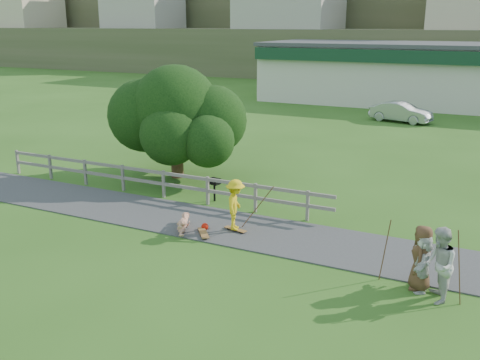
{
  "coord_description": "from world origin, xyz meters",
  "views": [
    {
      "loc": [
        7.61,
        -13.57,
        6.66
      ],
      "look_at": [
        0.01,
        2.0,
        1.57
      ],
      "focal_mm": 40.0,
      "sensor_mm": 36.0,
      "label": 1
    }
  ],
  "objects_px": {
    "skater_rider": "(235,208)",
    "spectator_d": "(422,263)",
    "tree": "(176,132)",
    "spectator_b": "(421,259)",
    "bbq": "(214,190)",
    "spectator_a": "(439,265)",
    "spectator_c": "(421,258)",
    "skater_fallen": "(184,223)",
    "car_silver": "(401,112)"
  },
  "relations": [
    {
      "from": "car_silver",
      "to": "tree",
      "type": "height_order",
      "value": "tree"
    },
    {
      "from": "spectator_c",
      "to": "bbq",
      "type": "xyz_separation_m",
      "value": [
        -8.24,
        3.99,
        -0.42
      ]
    },
    {
      "from": "skater_fallen",
      "to": "tree",
      "type": "bearing_deg",
      "value": 100.81
    },
    {
      "from": "spectator_d",
      "to": "bbq",
      "type": "height_order",
      "value": "spectator_d"
    },
    {
      "from": "skater_rider",
      "to": "spectator_c",
      "type": "xyz_separation_m",
      "value": [
        6.07,
        -1.46,
        0.02
      ]
    },
    {
      "from": "spectator_b",
      "to": "bbq",
      "type": "distance_m",
      "value": 9.11
    },
    {
      "from": "skater_rider",
      "to": "bbq",
      "type": "relative_size",
      "value": 1.87
    },
    {
      "from": "skater_rider",
      "to": "spectator_d",
      "type": "distance_m",
      "value": 6.3
    },
    {
      "from": "spectator_b",
      "to": "skater_rider",
      "type": "bearing_deg",
      "value": -117.29
    },
    {
      "from": "skater_rider",
      "to": "spectator_a",
      "type": "bearing_deg",
      "value": -124.25
    },
    {
      "from": "spectator_c",
      "to": "tree",
      "type": "bearing_deg",
      "value": -120.01
    },
    {
      "from": "tree",
      "to": "spectator_b",
      "type": "bearing_deg",
      "value": -28.42
    },
    {
      "from": "skater_fallen",
      "to": "bbq",
      "type": "height_order",
      "value": "bbq"
    },
    {
      "from": "spectator_d",
      "to": "spectator_b",
      "type": "bearing_deg",
      "value": -171.99
    },
    {
      "from": "spectator_a",
      "to": "spectator_c",
      "type": "bearing_deg",
      "value": -148.43
    },
    {
      "from": "spectator_d",
      "to": "bbq",
      "type": "xyz_separation_m",
      "value": [
        -8.28,
        4.05,
        -0.32
      ]
    },
    {
      "from": "tree",
      "to": "bbq",
      "type": "bearing_deg",
      "value": -35.78
    },
    {
      "from": "spectator_a",
      "to": "spectator_c",
      "type": "relative_size",
      "value": 1.1
    },
    {
      "from": "car_silver",
      "to": "tree",
      "type": "xyz_separation_m",
      "value": [
        -6.5,
        -18.81,
        1.38
      ]
    },
    {
      "from": "skater_fallen",
      "to": "bbq",
      "type": "bearing_deg",
      "value": 76.95
    },
    {
      "from": "spectator_d",
      "to": "skater_rider",
      "type": "bearing_deg",
      "value": -113.32
    },
    {
      "from": "bbq",
      "to": "spectator_c",
      "type": "bearing_deg",
      "value": -13.72
    },
    {
      "from": "skater_fallen",
      "to": "spectator_b",
      "type": "relative_size",
      "value": 0.98
    },
    {
      "from": "skater_rider",
      "to": "spectator_b",
      "type": "distance_m",
      "value": 6.21
    },
    {
      "from": "car_silver",
      "to": "bbq",
      "type": "height_order",
      "value": "car_silver"
    },
    {
      "from": "spectator_c",
      "to": "skater_fallen",
      "type": "bearing_deg",
      "value": -97.1
    },
    {
      "from": "spectator_a",
      "to": "spectator_b",
      "type": "bearing_deg",
      "value": -153.32
    },
    {
      "from": "skater_rider",
      "to": "spectator_a",
      "type": "height_order",
      "value": "spectator_a"
    },
    {
      "from": "spectator_d",
      "to": "car_silver",
      "type": "relative_size",
      "value": 0.37
    },
    {
      "from": "spectator_b",
      "to": "car_silver",
      "type": "height_order",
      "value": "spectator_b"
    },
    {
      "from": "skater_rider",
      "to": "tree",
      "type": "relative_size",
      "value": 0.28
    },
    {
      "from": "skater_fallen",
      "to": "spectator_b",
      "type": "bearing_deg",
      "value": -28.63
    },
    {
      "from": "skater_rider",
      "to": "bbq",
      "type": "distance_m",
      "value": 3.36
    },
    {
      "from": "spectator_c",
      "to": "car_silver",
      "type": "distance_m",
      "value": 25.53
    },
    {
      "from": "skater_rider",
      "to": "bbq",
      "type": "bearing_deg",
      "value": 22.71
    },
    {
      "from": "skater_rider",
      "to": "spectator_d",
      "type": "bearing_deg",
      "value": -121.96
    },
    {
      "from": "spectator_a",
      "to": "spectator_b",
      "type": "relative_size",
      "value": 1.22
    },
    {
      "from": "car_silver",
      "to": "tree",
      "type": "relative_size",
      "value": 0.69
    },
    {
      "from": "spectator_b",
      "to": "spectator_d",
      "type": "bearing_deg",
      "value": 2.71
    },
    {
      "from": "spectator_b",
      "to": "spectator_c",
      "type": "xyz_separation_m",
      "value": [
        0.01,
        -0.1,
        0.08
      ]
    },
    {
      "from": "car_silver",
      "to": "bbq",
      "type": "relative_size",
      "value": 4.66
    },
    {
      "from": "bbq",
      "to": "skater_fallen",
      "type": "bearing_deg",
      "value": -67.48
    },
    {
      "from": "spectator_b",
      "to": "tree",
      "type": "xyz_separation_m",
      "value": [
        -11.36,
        6.15,
        1.29
      ]
    },
    {
      "from": "spectator_c",
      "to": "bbq",
      "type": "bearing_deg",
      "value": -117.06
    },
    {
      "from": "spectator_a",
      "to": "tree",
      "type": "bearing_deg",
      "value": -134.09
    },
    {
      "from": "spectator_c",
      "to": "skater_rider",
      "type": "bearing_deg",
      "value": -104.75
    },
    {
      "from": "skater_rider",
      "to": "spectator_d",
      "type": "height_order",
      "value": "skater_rider"
    },
    {
      "from": "spectator_a",
      "to": "spectator_c",
      "type": "xyz_separation_m",
      "value": [
        -0.47,
        0.45,
        -0.09
      ]
    },
    {
      "from": "spectator_c",
      "to": "car_silver",
      "type": "height_order",
      "value": "spectator_c"
    },
    {
      "from": "spectator_c",
      "to": "spectator_b",
      "type": "bearing_deg",
      "value": -175.37
    }
  ]
}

